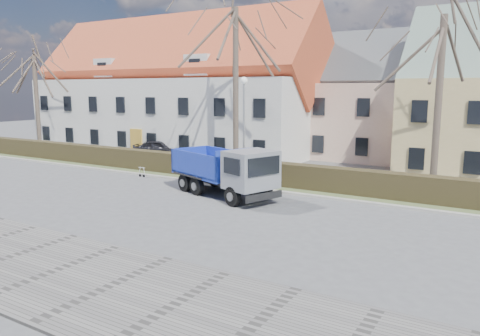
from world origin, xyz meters
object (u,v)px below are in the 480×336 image
Objects in this scene: cart_frame at (139,171)px; parked_car_a at (160,149)px; streetlight at (244,128)px; dump_truck at (221,170)px.

cart_frame is 0.18× the size of parked_car_a.
streetlight is at bearing -133.09° from parked_car_a.
parked_car_a reaches higher than cart_frame.
dump_truck is at bearing -74.42° from streetlight.
parked_car_a is (-4.26, 6.89, 0.38)m from cart_frame.
cart_frame is at bearing -154.83° from streetlight.
dump_truck is 14.22m from parked_car_a.
dump_truck is 1.07× the size of streetlight.
streetlight is (-1.22, 4.38, 1.77)m from dump_truck.
parked_car_a is at bearing 158.01° from streetlight.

